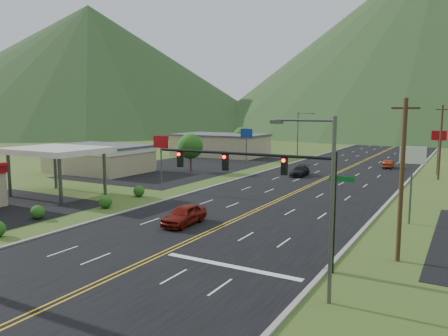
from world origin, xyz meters
The scene contains 19 objects.
traffic_signal centered at (6.48, 14.00, 5.33)m, with size 13.10×0.43×7.00m.
streetlight_east centered at (11.18, 10.00, 5.18)m, with size 3.28×0.25×9.00m.
streetlight_west centered at (-11.68, 70.00, 5.18)m, with size 3.28×0.25×9.00m.
gas_canopy centered at (-22.00, 22.00, 4.87)m, with size 10.00×8.00×5.30m.
building_west_mid centered at (-32.00, 38.00, 2.27)m, with size 14.40×10.40×4.10m.
building_west_far centered at (-28.00, 68.00, 2.26)m, with size 18.40×11.40×4.50m.
pole_sign_west_a centered at (-14.00, 30.00, 5.05)m, with size 2.00×0.18×6.40m.
pole_sign_west_b centered at (-14.00, 52.00, 5.05)m, with size 2.00×0.18×6.40m.
pole_sign_east_a centered at (13.00, 28.00, 5.05)m, with size 2.00×0.18×6.40m.
pole_sign_east_b centered at (13.00, 60.00, 5.05)m, with size 2.00×0.18×6.40m.
tree_west_a centered at (-20.00, 45.00, 3.89)m, with size 3.84×3.84×5.82m.
tree_west_b centered at (-25.00, 72.00, 3.89)m, with size 3.84×3.84×5.82m.
utility_pole_a centered at (13.50, 18.00, 5.13)m, with size 1.60×0.28×10.00m.
utility_pole_b centered at (13.50, 55.00, 5.13)m, with size 1.60×0.28×10.00m.
mountain_n centered at (0.00, 220.00, 42.50)m, with size 220.00×220.00×85.00m, color #1B3518.
mountain_nw centered at (-148.49, 148.49, 30.00)m, with size 190.00×190.00×60.00m, color #1B3518.
car_red_near centered at (-2.92, 18.58, 0.81)m, with size 1.92×4.77×1.63m, color maroon.
car_dark_mid centered at (-3.88, 48.77, 0.69)m, with size 1.95×4.79×1.39m, color black.
car_red_far centered at (5.70, 63.97, 0.65)m, with size 1.38×3.95×1.30m, color maroon.
Camera 1 is at (16.97, -9.99, 9.25)m, focal length 35.00 mm.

